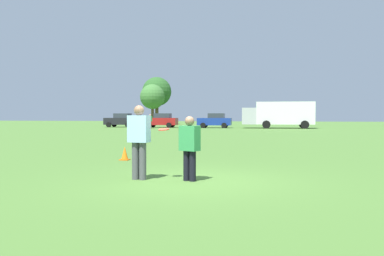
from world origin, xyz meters
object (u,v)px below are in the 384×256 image
Objects in this scene: parked_car_mid_left at (161,120)px; bystander_sideline_watcher at (150,120)px; traffic_cone at (125,154)px; parked_car_center at (215,120)px; player_defender at (190,145)px; parked_car_near_left at (121,120)px; frisbee at (164,129)px; player_thrower at (139,138)px; box_truck at (280,114)px.

bystander_sideline_watcher is (-0.00, -4.74, 0.04)m from parked_car_mid_left.
traffic_cone is 37.41m from parked_car_center.
bystander_sideline_watcher is (-12.47, 36.80, 0.10)m from player_defender.
parked_car_near_left reaches higher than traffic_cone.
parked_car_near_left is at bearing 112.60° from frisbee.
parked_car_center is 2.49× the size of bystander_sideline_watcher.
player_thrower is 41.51m from box_truck.
frisbee is 41.30m from box_truck.
player_thrower is 45.40m from parked_car_near_left.
player_thrower is 1.06× the size of bystander_sideline_watcher.
bystander_sideline_watcher is (-11.22, 36.84, -0.06)m from player_thrower.
traffic_cone is 38.63m from parked_car_mid_left.
frisbee is (0.58, 0.16, 0.20)m from player_thrower.
parked_car_mid_left is (5.67, -0.55, 0.00)m from parked_car_near_left.
player_thrower is 43.07m from parked_car_mid_left.
parked_car_mid_left reaches higher than player_defender.
player_defender is (1.25, 0.04, -0.16)m from player_thrower.
player_defender is 0.18× the size of box_truck.
player_thrower is at bearing -84.17° from parked_car_center.
bystander_sideline_watcher reaches higher than frisbee.
parked_car_near_left is at bearing 111.47° from traffic_cone.
parked_car_near_left reaches higher than player_defender.
traffic_cone is 40.89m from parked_car_near_left.
box_truck reaches higher than traffic_cone.
parked_car_mid_left reaches higher than traffic_cone.
parked_car_center reaches higher than frisbee.
parked_car_mid_left reaches higher than frisbee.
parked_car_center reaches higher than player_thrower.
bystander_sideline_watcher is (-7.00, -4.58, 0.04)m from parked_car_center.
parked_car_mid_left is 7.00m from parked_car_center.
player_thrower is 0.21× the size of box_truck.
frisbee is at bearing -83.35° from parked_car_center.
traffic_cone is (-3.18, 4.05, -0.64)m from player_defender.
parked_car_center reaches higher than bystander_sideline_watcher.
player_defender is at bearing -66.69° from parked_car_near_left.
box_truck is (14.91, -0.24, 0.83)m from parked_car_mid_left.
traffic_cone is (-2.51, 3.92, -1.00)m from frisbee.
parked_car_center is (-2.30, 37.33, 0.69)m from traffic_cone.
parked_car_near_left is at bearing 176.75° from parked_car_center.
player_thrower is 0.43× the size of parked_car_mid_left.
player_defender is at bearing -71.28° from bystander_sideline_watcher.
player_defender is at bearing -73.29° from parked_car_mid_left.
player_defender is at bearing 1.81° from player_thrower.
box_truck reaches higher than player_thrower.
frisbee is 41.53m from parked_car_center.
player_thrower is at bearing -95.10° from box_truck.
parked_car_near_left reaches higher than frisbee.
box_truck is at bearing 86.62° from player_defender.
player_defender is 3.22× the size of traffic_cone.
bystander_sideline_watcher reaches higher than player_defender.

